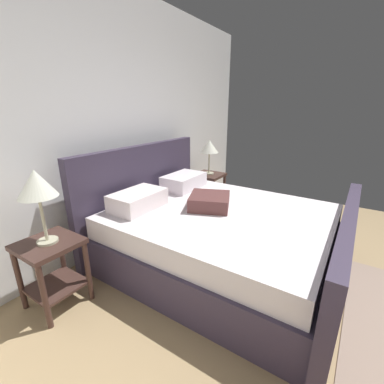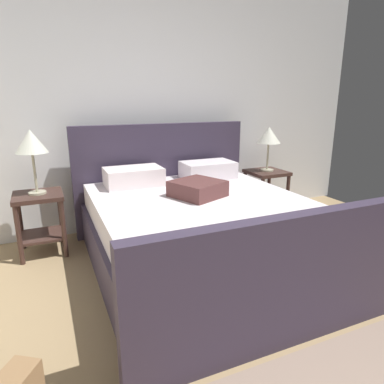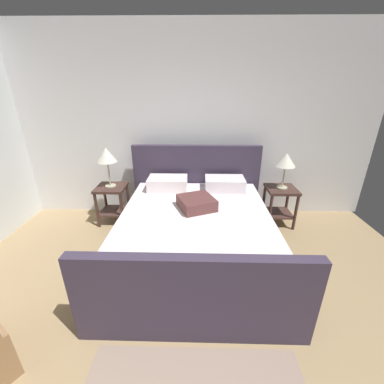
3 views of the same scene
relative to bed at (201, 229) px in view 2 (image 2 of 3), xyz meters
name	(u,v)px [view 2 (image 2 of 3)]	position (x,y,z in m)	size (l,w,h in m)	color
wall_back	(153,101)	(0.00, 1.31, 1.09)	(5.58, 0.12, 2.87)	silver
bed	(201,229)	(0.00, 0.00, 0.00)	(1.98, 2.32, 1.20)	#372E42
nightstand_right	(266,186)	(1.30, 0.84, 0.05)	(0.44, 0.44, 0.60)	#3F2923
table_lamp_right	(269,136)	(1.30, 0.84, 0.67)	(0.28, 0.28, 0.54)	#B7B293
nightstand_left	(40,214)	(-1.30, 0.86, 0.05)	(0.44, 0.44, 0.60)	#3F2923
table_lamp_left	(31,143)	(-1.30, 0.86, 0.73)	(0.28, 0.28, 0.60)	#B7B293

